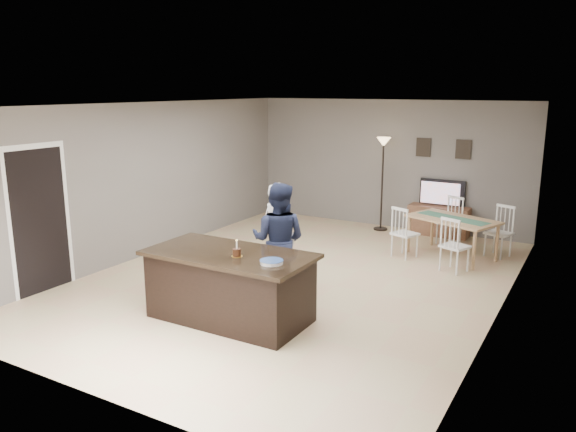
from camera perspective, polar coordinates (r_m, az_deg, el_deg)
The scene contains 14 objects.
floor at distance 8.91m, azimuth 0.95°, elevation -6.39°, with size 8.00×8.00×0.00m, color tan.
room_shell at distance 8.50m, azimuth 0.99°, elevation 4.35°, with size 8.00×8.00×8.00m.
kitchen_island at distance 7.32m, azimuth -5.91°, elevation -7.05°, with size 2.15×1.10×0.90m.
tv_console at distance 11.79m, azimuth 15.04°, elevation -0.47°, with size 1.20×0.40×0.60m, color brown.
television at distance 11.75m, azimuth 15.29°, elevation 2.27°, with size 0.91×0.12×0.53m, color black.
tv_screen_glow at distance 11.67m, azimuth 15.19°, elevation 2.24°, with size 0.78×0.78×0.00m, color #F85B1B.
picture_frames at distance 11.76m, azimuth 15.48°, elevation 6.65°, with size 1.10×0.02×0.38m.
doorway at distance 8.83m, azimuth -23.99°, elevation 0.78°, with size 0.00×2.10×2.65m.
woman at distance 8.29m, azimuth -0.94°, elevation -2.05°, with size 0.59×0.38×1.61m, color silver.
man at distance 7.97m, azimuth -0.99°, elevation -2.47°, with size 0.81×0.63×1.66m, color #191F38.
birthday_cake at distance 7.00m, azimuth -5.22°, elevation -3.70°, with size 0.14×0.14×0.22m.
plate_stack at distance 6.70m, azimuth -1.68°, elevation -4.68°, with size 0.28×0.28×0.04m.
dining_table at distance 10.30m, azimuth 16.36°, elevation -0.87°, with size 1.93×2.08×0.91m.
floor_lamp at distance 11.78m, azimuth 9.63°, elevation 5.77°, with size 0.29×0.29×1.95m.
Camera 1 is at (4.04, -7.36, 2.95)m, focal length 35.00 mm.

